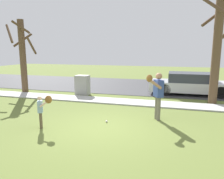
% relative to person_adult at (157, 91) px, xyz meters
% --- Properties ---
extents(ground_plane, '(48.00, 48.00, 0.00)m').
position_rel_person_adult_xyz_m(ground_plane, '(-1.65, 2.20, -1.06)').
color(ground_plane, olive).
extents(sidewalk_strip, '(36.00, 1.20, 0.06)m').
position_rel_person_adult_xyz_m(sidewalk_strip, '(-1.65, 2.30, -1.03)').
color(sidewalk_strip, '#B2B2AD').
rests_on(sidewalk_strip, ground).
extents(road_surface, '(36.00, 6.80, 0.02)m').
position_rel_person_adult_xyz_m(road_surface, '(-1.65, 7.30, -1.05)').
color(road_surface, '#38383A').
rests_on(road_surface, ground).
extents(person_adult, '(0.62, 0.84, 1.73)m').
position_rel_person_adult_xyz_m(person_adult, '(0.00, 0.00, 0.00)').
color(person_adult, '#6B6656').
rests_on(person_adult, ground).
extents(person_child, '(0.59, 0.34, 1.12)m').
position_rel_person_adult_xyz_m(person_child, '(-3.51, -1.92, -0.35)').
color(person_child, brown).
rests_on(person_child, ground).
extents(baseball, '(0.07, 0.07, 0.07)m').
position_rel_person_adult_xyz_m(baseball, '(-1.68, -0.79, -1.03)').
color(baseball, white).
rests_on(baseball, ground).
extents(utility_cabinet, '(0.73, 0.59, 1.12)m').
position_rel_person_adult_xyz_m(utility_cabinet, '(-4.41, 3.36, -0.50)').
color(utility_cabinet, gray).
rests_on(utility_cabinet, ground).
extents(street_tree_near, '(1.85, 1.89, 5.51)m').
position_rel_person_adult_xyz_m(street_tree_near, '(2.38, 3.25, 1.86)').
color(street_tree_near, brown).
rests_on(street_tree_near, ground).
extents(street_tree_far, '(1.84, 1.88, 4.26)m').
position_rel_person_adult_xyz_m(street_tree_far, '(-8.11, 3.16, 1.23)').
color(street_tree_far, brown).
rests_on(street_tree_far, ground).
extents(parked_sedan_silver, '(4.60, 1.80, 1.23)m').
position_rel_person_adult_xyz_m(parked_sedan_silver, '(1.52, 5.25, -0.44)').
color(parked_sedan_silver, silver).
rests_on(parked_sedan_silver, road_surface).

